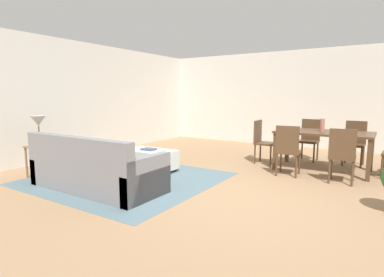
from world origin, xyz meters
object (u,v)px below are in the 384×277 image
at_px(dining_chair_near_right, 342,153).
at_px(dining_chair_far_right, 355,140).
at_px(dining_chair_near_left, 288,148).
at_px(dining_chair_far_left, 309,137).
at_px(dining_table, 324,136).
at_px(couch, 95,171).
at_px(book_on_ottoman, 149,149).
at_px(side_table, 40,152).
at_px(dining_chair_head_west, 262,139).
at_px(table_lamp, 38,122).
at_px(vase_centerpiece, 322,125).
at_px(ottoman_table, 149,159).

xyz_separation_m(dining_chair_near_right, dining_chair_far_right, (0.03, 1.69, 0.00)).
height_order(dining_chair_near_left, dining_chair_far_left, same).
bearing_deg(dining_chair_far_left, dining_table, -62.99).
bearing_deg(couch, dining_chair_near_left, 46.42).
distance_m(couch, book_on_ottoman, 1.33).
distance_m(side_table, dining_chair_head_west, 4.36).
distance_m(table_lamp, vase_centerpiece, 5.24).
bearing_deg(table_lamp, dining_chair_far_right, 41.82).
bearing_deg(vase_centerpiece, side_table, -141.22).
distance_m(ottoman_table, book_on_ottoman, 0.20).
xyz_separation_m(couch, dining_chair_far_left, (2.30, 4.08, 0.23)).
xyz_separation_m(ottoman_table, dining_chair_far_right, (3.26, 2.74, 0.28)).
height_order(table_lamp, vase_centerpiece, table_lamp).
bearing_deg(dining_chair_near_left, vase_centerpiece, 64.27).
bearing_deg(vase_centerpiece, dining_chair_near_right, -61.15).
xyz_separation_m(dining_chair_far_right, book_on_ottoman, (-3.24, -2.76, -0.09)).
height_order(side_table, dining_chair_far_left, dining_chair_far_left).
bearing_deg(side_table, dining_chair_near_right, 27.94).
bearing_deg(ottoman_table, side_table, -134.26).
height_order(dining_chair_far_right, vase_centerpiece, vase_centerpiece).
bearing_deg(dining_table, dining_chair_far_left, 117.01).
height_order(dining_table, dining_chair_near_left, dining_chair_near_left).
distance_m(side_table, dining_chair_near_left, 4.41).
relative_size(dining_chair_far_left, book_on_ottoman, 3.54).
relative_size(side_table, table_lamp, 1.09).
distance_m(dining_chair_far_right, vase_centerpiece, 1.04).
bearing_deg(dining_chair_far_right, dining_table, -118.41).
relative_size(side_table, vase_centerpiece, 2.37).
bearing_deg(couch, dining_chair_far_right, 51.85).
relative_size(dining_table, dining_chair_far_left, 1.87).
height_order(couch, dining_chair_near_right, dining_chair_near_right).
height_order(ottoman_table, dining_chair_near_left, dining_chair_near_left).
xyz_separation_m(couch, dining_chair_far_right, (3.21, 4.08, 0.23)).
xyz_separation_m(table_lamp, book_on_ottoman, (1.35, 1.35, -0.55)).
relative_size(dining_table, dining_chair_far_right, 1.87).
bearing_deg(side_table, dining_chair_near_left, 33.50).
relative_size(ottoman_table, side_table, 1.77).
bearing_deg(dining_table, side_table, -141.80).
bearing_deg(dining_table, table_lamp, -141.80).
xyz_separation_m(ottoman_table, dining_table, (2.79, 1.88, 0.44)).
distance_m(dining_table, dining_chair_far_left, 0.97).
distance_m(side_table, vase_centerpiece, 5.26).
bearing_deg(ottoman_table, dining_chair_far_left, 49.26).
height_order(couch, dining_chair_far_left, dining_chair_far_left).
distance_m(couch, dining_chair_head_west, 3.57).
bearing_deg(vase_centerpiece, ottoman_table, -145.21).
relative_size(ottoman_table, dining_table, 0.59).
distance_m(dining_chair_far_left, vase_centerpiece, 0.98).
xyz_separation_m(table_lamp, dining_chair_far_right, (4.59, 4.11, -0.46)).
xyz_separation_m(couch, side_table, (-1.39, -0.03, 0.16)).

